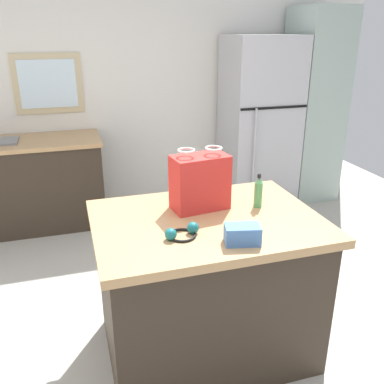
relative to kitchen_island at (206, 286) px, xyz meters
The scene contains 10 objects.
ground 0.47m from the kitchen_island, 79.32° to the right, with size 6.78×6.78×0.00m, color #ADA89E.
back_wall 2.76m from the kitchen_island, 90.01° to the left, with size 5.65×0.13×2.57m.
kitchen_island is the anchor object (origin of this frame).
refrigerator 2.66m from the kitchen_island, 58.13° to the left, with size 0.78×0.71×1.88m.
tall_cabinet 3.09m from the kitchen_island, 47.14° to the left, with size 0.54×0.63×2.17m.
sink_counter 2.52m from the kitchen_island, 117.53° to the left, with size 1.52×0.67×1.10m.
shopping_bag 0.64m from the kitchen_island, 88.05° to the left, with size 0.35×0.23×0.37m.
small_box 0.61m from the kitchen_island, 77.41° to the right, with size 0.18×0.11×0.10m, color #4775B7.
bottle 0.66m from the kitchen_island, 11.55° to the left, with size 0.05×0.05×0.21m.
ear_defenders 0.55m from the kitchen_island, 138.98° to the right, with size 0.19×0.19×0.06m.
Camera 1 is at (-0.73, -1.99, 1.94)m, focal length 39.14 mm.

